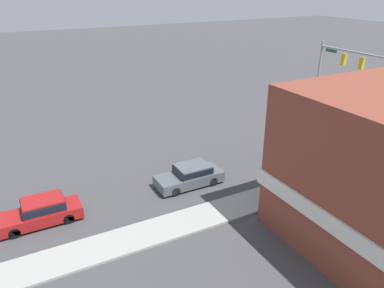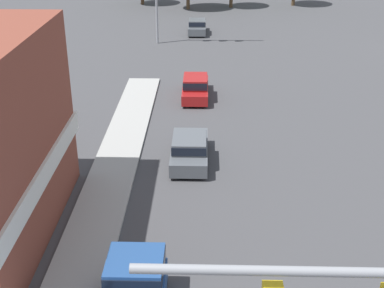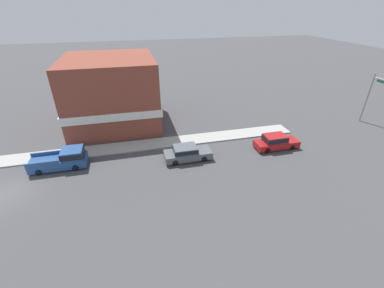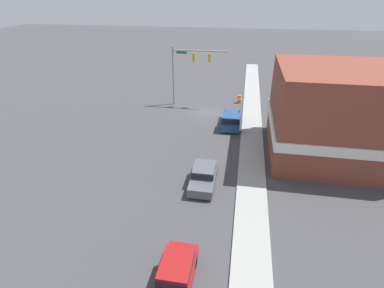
% 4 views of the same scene
% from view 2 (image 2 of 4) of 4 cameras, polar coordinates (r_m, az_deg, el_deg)
% --- Properties ---
extents(car_lead, '(1.95, 4.82, 1.53)m').
position_cam_2_polar(car_lead, '(28.86, -0.26, -0.45)').
color(car_lead, black).
rests_on(car_lead, ground).
extents(car_second_ahead, '(1.80, 4.87, 1.61)m').
position_cam_2_polar(car_second_ahead, '(38.18, 0.36, 6.15)').
color(car_second_ahead, black).
rests_on(car_second_ahead, ground).
extents(car_distant, '(1.80, 4.38, 1.48)m').
position_cam_2_polar(car_distant, '(56.84, 0.55, 12.46)').
color(car_distant, black).
rests_on(car_distant, ground).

